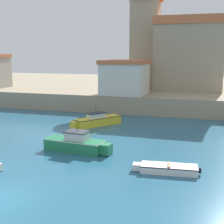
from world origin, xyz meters
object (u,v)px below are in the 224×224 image
Objects in this scene: dinghy_white_1 at (167,168)px; harbor_shed_mid_row at (125,77)px; church at (183,51)px; motorboat_yellow_2 at (97,121)px; motorboat_green_6 at (77,143)px.

harbor_shed_mid_row is at bearing 111.34° from dinghy_white_1.
church is at bearing 92.71° from dinghy_white_1.
dinghy_white_1 is 0.83× the size of motorboat_yellow_2.
motorboat_yellow_2 is at bearing -93.89° from harbor_shed_mid_row.
motorboat_yellow_2 is 0.34× the size of church.
motorboat_green_6 is (1.45, -9.03, 0.06)m from motorboat_yellow_2.
motorboat_yellow_2 is (-9.12, 11.64, 0.29)m from dinghy_white_1.
dinghy_white_1 is 34.01m from church.
motorboat_green_6 is at bearing 161.20° from dinghy_white_1.
harbor_shed_mid_row is (-0.77, 19.00, 4.05)m from motorboat_green_6.
church reaches higher than harbor_shed_mid_row.
motorboat_yellow_2 is 23.94m from church.
dinghy_white_1 is at bearing -68.66° from harbor_shed_mid_row.
motorboat_green_6 reaches higher than dinghy_white_1.
motorboat_green_6 is at bearing -101.37° from church.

